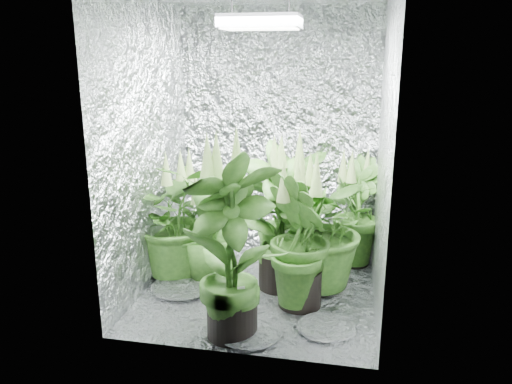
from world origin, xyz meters
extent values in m
plane|color=silver|center=(0.00, 0.00, 0.00)|extent=(1.60, 1.60, 0.00)
cube|color=silver|center=(0.00, 0.80, 1.00)|extent=(1.60, 0.02, 2.00)
cube|color=silver|center=(0.00, -0.80, 1.00)|extent=(1.60, 0.02, 2.00)
cube|color=silver|center=(-0.80, 0.00, 1.00)|extent=(0.02, 1.60, 2.00)
cube|color=silver|center=(0.80, 0.00, 1.00)|extent=(0.02, 1.60, 2.00)
cube|color=gray|center=(0.00, 0.00, 1.83)|extent=(0.50, 0.30, 0.08)
cube|color=white|center=(0.00, 0.00, 1.79)|extent=(0.46, 0.26, 0.01)
cylinder|color=black|center=(-0.18, 0.00, 1.94)|extent=(0.01, 0.01, 0.13)
cylinder|color=black|center=(0.18, 0.00, 1.94)|extent=(0.01, 0.01, 0.13)
cylinder|color=black|center=(-0.64, 0.12, 0.12)|extent=(0.26, 0.26, 0.23)
cylinder|color=#412516|center=(-0.64, 0.12, 0.22)|extent=(0.24, 0.24, 0.03)
imported|color=#1B3E13|center=(-0.64, 0.12, 0.47)|extent=(0.88, 0.88, 0.89)
cone|color=#618745|center=(-0.64, 0.12, 0.86)|extent=(0.08, 0.08, 0.23)
cylinder|color=black|center=(0.13, 0.08, 0.13)|extent=(0.29, 0.29, 0.26)
cylinder|color=#412516|center=(0.13, 0.08, 0.25)|extent=(0.27, 0.27, 0.03)
imported|color=#1B3E13|center=(0.13, 0.08, 0.54)|extent=(0.76, 0.76, 1.03)
cone|color=#618745|center=(0.13, 0.08, 0.99)|extent=(0.09, 0.09, 0.26)
cylinder|color=black|center=(0.64, 0.62, 0.12)|extent=(0.27, 0.27, 0.24)
cylinder|color=#412516|center=(0.64, 0.62, 0.23)|extent=(0.25, 0.25, 0.03)
imported|color=#1B3E13|center=(0.64, 0.62, 0.45)|extent=(0.60, 0.60, 0.83)
cone|color=#618745|center=(0.64, 0.62, 0.80)|extent=(0.09, 0.09, 0.24)
cylinder|color=black|center=(-0.41, 0.10, 0.11)|extent=(0.25, 0.25, 0.22)
cylinder|color=#412516|center=(-0.41, 0.10, 0.21)|extent=(0.23, 0.23, 0.03)
imported|color=#1B3E13|center=(-0.41, 0.10, 0.41)|extent=(0.59, 0.59, 0.76)
cone|color=#618745|center=(-0.41, 0.10, 0.74)|extent=(0.08, 0.08, 0.22)
cylinder|color=black|center=(0.38, 0.08, 0.12)|extent=(0.28, 0.28, 0.25)
cylinder|color=#412516|center=(0.38, 0.08, 0.23)|extent=(0.26, 0.26, 0.03)
imported|color=#1B3E13|center=(0.38, 0.08, 0.49)|extent=(0.93, 0.93, 0.91)
cone|color=#618745|center=(0.38, 0.08, 0.88)|extent=(0.09, 0.09, 0.25)
cylinder|color=black|center=(-0.05, -0.62, 0.13)|extent=(0.30, 0.30, 0.27)
cylinder|color=#412516|center=(-0.05, -0.62, 0.25)|extent=(0.28, 0.28, 0.03)
imported|color=#1B3E13|center=(-0.05, -0.62, 0.60)|extent=(0.83, 0.83, 1.13)
cone|color=#618745|center=(-0.05, -0.62, 1.09)|extent=(0.10, 0.10, 0.27)
cylinder|color=black|center=(0.30, -0.16, 0.13)|extent=(0.29, 0.29, 0.26)
cylinder|color=#412516|center=(0.30, -0.16, 0.24)|extent=(0.26, 0.26, 0.03)
imported|color=#1B3E13|center=(0.30, -0.16, 0.49)|extent=(0.62, 0.62, 0.91)
cone|color=#618745|center=(0.30, -0.16, 0.88)|extent=(0.09, 0.09, 0.26)
cylinder|color=black|center=(0.15, 0.33, 0.12)|extent=(0.26, 0.26, 0.24)
cylinder|color=#412516|center=(0.15, 0.33, 0.22)|extent=(0.24, 0.24, 0.03)
imported|color=#1B3E13|center=(0.15, 0.33, 0.45)|extent=(0.67, 0.67, 0.85)
cone|color=#618745|center=(0.15, 0.33, 0.82)|extent=(0.08, 0.08, 0.24)
cylinder|color=black|center=(0.61, 0.59, 0.04)|extent=(0.16, 0.16, 0.09)
cylinder|color=black|center=(0.61, 0.59, 0.22)|extent=(0.15, 0.15, 0.11)
cylinder|color=#4C4C51|center=(0.55, 0.56, 0.22)|extent=(0.15, 0.31, 0.34)
torus|color=#4C4C51|center=(0.55, 0.56, 0.22)|extent=(0.15, 0.33, 0.35)
cube|color=white|center=(0.02, -0.65, 0.30)|extent=(0.05, 0.04, 0.07)
camera|label=1|loc=(0.61, -3.21, 1.63)|focal=35.00mm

